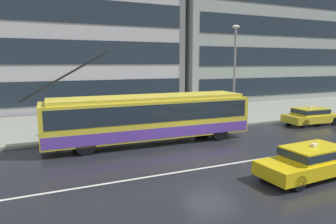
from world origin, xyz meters
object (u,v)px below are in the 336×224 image
Objects in this scene: trolleybus at (150,117)px; pedestrian_at_shelter at (181,106)px; pedestrian_walking_past at (57,120)px; taxi_oncoming_near at (311,160)px; street_lamp at (235,66)px; pedestrian_approaching_curb at (114,115)px; taxi_ahead_of_bus at (311,115)px.

pedestrian_at_shelter is at bearing 35.80° from trolleybus.
trolleybus is at bearing -32.83° from pedestrian_walking_past.
street_lamp is at bearing 71.10° from taxi_oncoming_near.
pedestrian_walking_past is (-4.95, 3.19, -0.40)m from trolleybus.
street_lamp reaches higher than pedestrian_approaching_curb.
taxi_ahead_of_bus is at bearing 41.21° from taxi_oncoming_near.
street_lamp is (12.68, -0.52, 3.24)m from pedestrian_walking_past.
street_lamp is at bearing 152.17° from taxi_ahead_of_bus.
pedestrian_walking_past is (-3.65, -0.27, 0.00)m from pedestrian_approaching_curb.
pedestrian_at_shelter is 1.17× the size of pedestrian_walking_past.
pedestrian_at_shelter reaches higher than taxi_oncoming_near.
taxi_ahead_of_bus is at bearing -13.08° from pedestrian_at_shelter.
taxi_oncoming_near is 11.57m from taxi_ahead_of_bus.
taxi_oncoming_near is 2.40× the size of pedestrian_at_shelter.
pedestrian_approaching_curb is 3.66m from pedestrian_walking_past.
trolleybus is at bearing -144.20° from pedestrian_at_shelter.
trolleybus is 12.92m from taxi_ahead_of_bus.
taxi_oncoming_near is 1.07× the size of taxi_ahead_of_bus.
pedestrian_approaching_curb is at bearing 4.19° from pedestrian_walking_past.
taxi_ahead_of_bus is 2.62× the size of pedestrian_walking_past.
street_lamp reaches higher than trolleybus.
trolleybus is 6.54× the size of pedestrian_at_shelter.
trolleybus is at bearing -69.35° from pedestrian_approaching_curb.
pedestrian_at_shelter is 1.17× the size of pedestrian_approaching_curb.
street_lamp is (4.64, 0.45, 2.71)m from pedestrian_at_shelter.
street_lamp reaches higher than taxi_oncoming_near.
taxi_ahead_of_bus is at bearing -13.88° from pedestrian_approaching_curb.
pedestrian_at_shelter reaches higher than taxi_ahead_of_bus.
pedestrian_approaching_curb is (-4.40, 1.23, -0.53)m from pedestrian_at_shelter.
pedestrian_walking_past is at bearing 169.71° from taxi_ahead_of_bus.
street_lamp reaches higher than taxi_ahead_of_bus.
taxi_ahead_of_bus is at bearing -27.83° from street_lamp.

